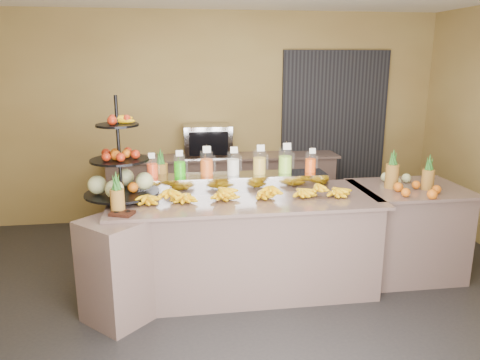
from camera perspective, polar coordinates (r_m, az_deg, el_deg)
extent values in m
plane|color=black|center=(4.46, 1.20, -14.72)|extent=(6.00, 6.00, 0.00)
cube|color=olive|center=(6.43, -2.42, 7.55)|extent=(6.00, 0.02, 2.80)
cube|color=black|center=(6.76, 11.34, 5.91)|extent=(1.50, 0.06, 2.20)
cube|color=gray|center=(4.53, 0.61, -7.91)|extent=(2.40, 0.90, 0.90)
cube|color=gray|center=(4.38, 0.62, -2.27)|extent=(2.50, 1.00, 0.03)
cube|color=gray|center=(4.15, -14.68, -10.61)|extent=(0.71, 0.71, 0.90)
cube|color=gray|center=(5.14, 19.59, -6.00)|extent=(1.00, 0.80, 0.90)
cube|color=gray|center=(5.01, 20.04, -1.00)|extent=(1.08, 0.88, 0.03)
cube|color=gray|center=(6.36, -2.09, -1.26)|extent=(3.00, 0.50, 0.90)
cube|color=gray|center=(6.25, -2.12, 2.84)|extent=(3.10, 0.55, 0.03)
cube|color=gray|center=(4.61, -0.82, -0.24)|extent=(1.85, 0.30, 0.15)
cylinder|color=silver|center=(4.54, -10.65, 1.51)|extent=(0.11, 0.11, 0.20)
cylinder|color=red|center=(4.54, -10.63, 1.13)|extent=(0.10, 0.10, 0.13)
cylinder|color=gray|center=(4.54, -10.84, 2.08)|extent=(0.01, 0.01, 0.23)
cube|color=white|center=(4.46, -10.74, 2.93)|extent=(0.06, 0.02, 0.05)
cylinder|color=silver|center=(4.53, -7.36, 1.72)|extent=(0.11, 0.11, 0.21)
cylinder|color=#1DAD04|center=(4.54, -7.35, 1.31)|extent=(0.11, 0.11, 0.14)
cylinder|color=gray|center=(4.53, -7.57, 2.34)|extent=(0.01, 0.01, 0.25)
cube|color=white|center=(4.45, -7.41, 3.26)|extent=(0.07, 0.02, 0.06)
cylinder|color=silver|center=(4.54, -4.09, 2.00)|extent=(0.13, 0.13, 0.24)
cylinder|color=#DA5415|center=(4.55, -4.08, 1.54)|extent=(0.12, 0.12, 0.16)
cylinder|color=gray|center=(4.53, -4.31, 2.69)|extent=(0.01, 0.01, 0.28)
cube|color=white|center=(4.45, -4.06, 3.73)|extent=(0.08, 0.02, 0.06)
cylinder|color=silver|center=(4.56, -0.83, 2.04)|extent=(0.12, 0.12, 0.23)
cylinder|color=silver|center=(4.57, -0.82, 1.60)|extent=(0.11, 0.11, 0.15)
cylinder|color=gray|center=(4.56, -1.04, 2.69)|extent=(0.01, 0.01, 0.27)
cube|color=white|center=(4.48, -0.74, 3.68)|extent=(0.07, 0.02, 0.06)
cylinder|color=silver|center=(4.60, 2.39, 2.21)|extent=(0.13, 0.13, 0.24)
cylinder|color=gold|center=(4.61, 2.38, 1.75)|extent=(0.12, 0.12, 0.16)
cylinder|color=gray|center=(4.60, 2.17, 2.88)|extent=(0.01, 0.01, 0.28)
cube|color=white|center=(4.52, 2.55, 3.92)|extent=(0.08, 0.02, 0.06)
cylinder|color=silver|center=(4.66, 5.54, 2.35)|extent=(0.13, 0.13, 0.25)
cylinder|color=#95D93E|center=(4.66, 5.53, 1.88)|extent=(0.13, 0.13, 0.17)
cylinder|color=gray|center=(4.65, 5.32, 3.04)|extent=(0.01, 0.01, 0.29)
cube|color=white|center=(4.57, 5.77, 4.11)|extent=(0.08, 0.02, 0.07)
cylinder|color=silver|center=(4.73, 8.60, 2.14)|extent=(0.11, 0.11, 0.20)
cylinder|color=#FF4D05|center=(4.74, 8.58, 1.77)|extent=(0.10, 0.10, 0.13)
cylinder|color=gray|center=(4.72, 8.42, 2.70)|extent=(0.01, 0.01, 0.23)
cube|color=white|center=(4.66, 8.83, 3.53)|extent=(0.06, 0.02, 0.05)
ellipsoid|color=yellow|center=(4.26, -11.14, -2.09)|extent=(0.24, 0.18, 0.10)
ellipsoid|color=yellow|center=(4.26, -6.44, -1.92)|extent=(0.24, 0.18, 0.10)
ellipsoid|color=yellow|center=(4.28, -1.75, -1.75)|extent=(0.24, 0.18, 0.10)
ellipsoid|color=yellow|center=(4.33, 2.86, -1.56)|extent=(0.24, 0.18, 0.10)
ellipsoid|color=yellow|center=(4.41, 7.33, -1.37)|extent=(0.24, 0.18, 0.10)
ellipsoid|color=yellow|center=(4.52, 11.62, -1.18)|extent=(0.24, 0.18, 0.10)
ellipsoid|color=yellow|center=(4.24, -8.83, -1.10)|extent=(0.20, 0.16, 0.09)
ellipsoid|color=yellow|center=(4.26, -2.53, -0.87)|extent=(0.20, 0.16, 0.09)
ellipsoid|color=yellow|center=(4.33, 3.63, -0.64)|extent=(0.20, 0.16, 0.09)
ellipsoid|color=yellow|center=(4.44, 9.54, -0.40)|extent=(0.20, 0.16, 0.09)
cylinder|color=black|center=(4.34, -14.56, 3.75)|extent=(0.04, 0.04, 0.95)
cylinder|color=black|center=(4.44, -14.22, -1.59)|extent=(0.81, 0.81, 0.02)
cylinder|color=black|center=(4.36, -14.47, 2.40)|extent=(0.64, 0.64, 0.02)
cylinder|color=black|center=(4.31, -14.74, 6.50)|extent=(0.46, 0.46, 0.02)
sphere|color=#BDC084|center=(4.39, -11.57, -0.25)|extent=(0.18, 0.18, 0.18)
sphere|color=maroon|center=(4.34, -12.58, 3.15)|extent=(0.08, 0.08, 0.08)
sphere|color=#D95C13|center=(4.43, -15.61, -0.92)|extent=(0.09, 0.09, 0.09)
cube|color=black|center=(3.99, -14.16, -3.96)|extent=(0.22, 0.19, 0.03)
cylinder|color=brown|center=(4.04, -14.71, -2.50)|extent=(0.12, 0.12, 0.20)
cone|color=#1D4818|center=(3.99, -14.87, -0.02)|extent=(0.06, 0.06, 0.16)
cylinder|color=brown|center=(4.74, -9.57, 0.54)|extent=(0.13, 0.13, 0.24)
cone|color=#1D4818|center=(4.69, -9.67, 2.93)|extent=(0.07, 0.07, 0.16)
cylinder|color=brown|center=(4.89, 18.02, 0.45)|extent=(0.13, 0.13, 0.24)
cylinder|color=brown|center=(4.97, 21.92, 0.07)|extent=(0.12, 0.12, 0.20)
ellipsoid|color=#D95C13|center=(4.77, 20.87, -1.09)|extent=(0.36, 0.24, 0.09)
cube|color=gray|center=(6.19, -4.00, 4.80)|extent=(0.62, 0.44, 0.41)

